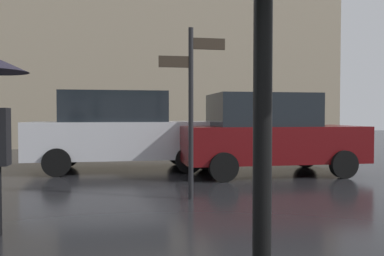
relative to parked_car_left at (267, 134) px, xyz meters
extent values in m
cylinder|color=black|center=(-2.78, -7.40, 0.29)|extent=(0.07, 0.07, 2.46)
cube|color=#590C0F|center=(0.06, 0.00, -0.23)|extent=(4.11, 1.85, 0.81)
cube|color=black|center=(-0.14, 0.00, 0.55)|extent=(2.26, 1.70, 0.74)
cylinder|color=black|center=(1.40, 0.93, -0.63)|extent=(0.61, 0.18, 0.61)
cylinder|color=black|center=(1.40, -0.93, -0.63)|extent=(0.61, 0.18, 0.61)
cylinder|color=black|center=(-1.27, 0.93, -0.63)|extent=(0.61, 0.18, 0.61)
cylinder|color=black|center=(-1.27, -0.93, -0.63)|extent=(0.61, 0.18, 0.61)
cube|color=silver|center=(-3.27, 1.21, -0.17)|extent=(4.57, 1.67, 0.89)
cube|color=black|center=(-3.49, 1.21, 0.64)|extent=(2.51, 1.54, 0.73)
cylinder|color=black|center=(-1.78, 2.05, -0.62)|extent=(0.63, 0.18, 0.63)
cylinder|color=black|center=(-1.78, 0.37, -0.62)|extent=(0.63, 0.18, 0.63)
cylinder|color=black|center=(-4.75, 2.05, -0.62)|extent=(0.63, 0.18, 0.63)
cylinder|color=black|center=(-4.75, 0.37, -0.62)|extent=(0.63, 0.18, 0.63)
cylinder|color=black|center=(-2.22, -2.47, 0.45)|extent=(0.08, 0.08, 2.77)
cube|color=#33281E|center=(-1.94, -2.47, 1.59)|extent=(0.56, 0.04, 0.18)
cube|color=#33281E|center=(-2.48, -2.47, 1.29)|extent=(0.52, 0.04, 0.18)
camera|label=1|loc=(-3.31, -8.86, 0.43)|focal=37.57mm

